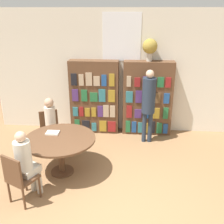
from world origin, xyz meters
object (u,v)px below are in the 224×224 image
(flower_vase, at_px, (150,47))
(librarian_standing, at_px, (149,99))
(bookshelf_right, at_px, (147,99))
(seated_reader_left, at_px, (51,123))
(chair_near_camera, at_px, (19,177))
(seated_reader_right, at_px, (26,161))
(chair_left_side, at_px, (50,129))
(reading_table, at_px, (60,143))
(bookshelf_left, at_px, (94,97))

(flower_vase, height_order, librarian_standing, flower_vase)
(bookshelf_right, xyz_separation_m, librarian_standing, (-0.00, -0.50, 0.15))
(bookshelf_right, bearing_deg, seated_reader_left, -150.08)
(chair_near_camera, bearing_deg, seated_reader_left, 114.02)
(librarian_standing, bearing_deg, chair_near_camera, -132.68)
(bookshelf_right, bearing_deg, seated_reader_right, -127.79)
(chair_near_camera, bearing_deg, bookshelf_right, 78.86)
(chair_left_side, height_order, librarian_standing, librarian_standing)
(librarian_standing, bearing_deg, reading_table, -140.13)
(chair_near_camera, bearing_deg, seated_reader_right, 90.00)
(chair_left_side, relative_size, seated_reader_left, 0.71)
(bookshelf_left, height_order, bookshelf_right, same)
(seated_reader_left, bearing_deg, chair_left_side, -90.00)
(flower_vase, bearing_deg, librarian_standing, -89.82)
(flower_vase, xyz_separation_m, chair_near_camera, (-2.13, -2.82, -1.65))
(chair_near_camera, height_order, seated_reader_left, seated_reader_left)
(seated_reader_right, bearing_deg, bookshelf_right, 78.26)
(chair_near_camera, relative_size, seated_reader_left, 0.71)
(chair_near_camera, height_order, librarian_standing, librarian_standing)
(librarian_standing, bearing_deg, bookshelf_left, 159.11)
(chair_left_side, bearing_deg, seated_reader_left, 90.00)
(seated_reader_left, height_order, librarian_standing, librarian_standing)
(flower_vase, xyz_separation_m, seated_reader_left, (-2.07, -1.20, -1.45))
(chair_left_side, bearing_deg, librarian_standing, 165.85)
(flower_vase, xyz_separation_m, reading_table, (-1.69, -1.92, -1.52))
(seated_reader_right, xyz_separation_m, librarian_standing, (2.05, 2.15, 0.37))
(flower_vase, height_order, seated_reader_right, flower_vase)
(flower_vase, bearing_deg, seated_reader_right, -127.68)
(chair_left_side, xyz_separation_m, seated_reader_right, (0.11, -1.62, 0.20))
(flower_vase, relative_size, seated_reader_left, 0.41)
(chair_left_side, relative_size, librarian_standing, 0.51)
(bookshelf_right, height_order, reading_table, bookshelf_right)
(bookshelf_left, relative_size, librarian_standing, 1.05)
(chair_left_side, bearing_deg, bookshelf_left, -157.38)
(bookshelf_left, xyz_separation_m, seated_reader_left, (-0.76, -1.19, -0.21))
(flower_vase, bearing_deg, bookshelf_left, -179.78)
(seated_reader_right, bearing_deg, bookshelf_left, 100.46)
(bookshelf_right, relative_size, chair_near_camera, 2.05)
(bookshelf_left, relative_size, reading_table, 1.38)
(reading_table, bearing_deg, bookshelf_left, 78.78)
(bookshelf_left, xyz_separation_m, chair_near_camera, (-0.82, -2.81, -0.41))
(bookshelf_left, distance_m, librarian_standing, 1.41)
(bookshelf_right, bearing_deg, chair_left_side, -154.51)
(bookshelf_left, distance_m, seated_reader_right, 2.76)
(reading_table, height_order, seated_reader_right, seated_reader_right)
(seated_reader_right, bearing_deg, flower_vase, 78.38)
(reading_table, bearing_deg, chair_near_camera, -116.05)
(seated_reader_right, relative_size, librarian_standing, 0.71)
(chair_left_side, distance_m, librarian_standing, 2.30)
(seated_reader_right, bearing_deg, seated_reader_left, 116.92)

